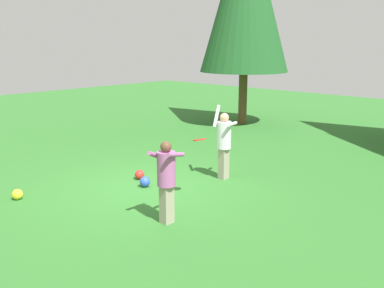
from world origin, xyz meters
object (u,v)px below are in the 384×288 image
(ball_red, at_px, (139,175))
(ball_blue, at_px, (145,182))
(person_catcher, at_px, (166,175))
(ball_yellow, at_px, (17,194))
(person_thrower, at_px, (224,140))
(frisbee, at_px, (199,140))

(ball_red, height_order, ball_blue, ball_blue)
(person_catcher, relative_size, ball_yellow, 6.82)
(ball_yellow, bearing_deg, ball_red, 72.79)
(person_thrower, bearing_deg, person_catcher, -2.26)
(ball_yellow, xyz_separation_m, ball_red, (0.84, 2.71, 0.00))
(person_thrower, bearing_deg, ball_yellow, -49.41)
(person_catcher, height_order, frisbee, person_catcher)
(ball_red, bearing_deg, person_catcher, -29.83)
(ball_yellow, height_order, ball_red, ball_red)
(frisbee, height_order, ball_blue, frisbee)
(frisbee, relative_size, ball_blue, 1.32)
(person_catcher, xyz_separation_m, ball_red, (-2.40, 1.38, -0.81))
(frisbee, xyz_separation_m, ball_red, (-2.05, 0.08, -1.21))
(ball_blue, bearing_deg, frisbee, 7.81)
(person_thrower, distance_m, frisbee, 1.68)
(ball_red, bearing_deg, ball_blue, -28.58)
(person_catcher, xyz_separation_m, ball_yellow, (-3.24, -1.33, -0.81))
(person_catcher, distance_m, frisbee, 1.40)
(ball_red, bearing_deg, frisbee, -2.33)
(person_catcher, height_order, ball_blue, person_catcher)
(frisbee, bearing_deg, person_catcher, -74.68)
(ball_blue, bearing_deg, person_thrower, 61.65)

